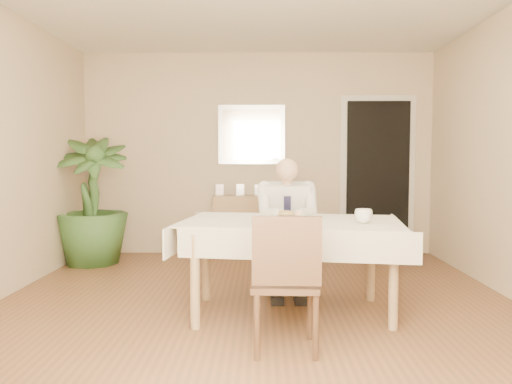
{
  "coord_description": "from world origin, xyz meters",
  "views": [
    {
      "loc": [
        0.05,
        -4.0,
        1.25
      ],
      "look_at": [
        0.0,
        0.35,
        0.95
      ],
      "focal_mm": 35.0,
      "sensor_mm": 36.0,
      "label": 1
    }
  ],
  "objects_px": {
    "dining_table": "(291,231)",
    "coffee_mug": "(364,216)",
    "seated_man": "(287,219)",
    "chair_far": "(286,239)",
    "chair_near": "(286,276)",
    "potted_palm": "(91,201)",
    "sideboard": "(251,226)"
  },
  "relations": [
    {
      "from": "coffee_mug",
      "to": "chair_near",
      "type": "bearing_deg",
      "value": -132.57
    },
    {
      "from": "seated_man",
      "to": "potted_palm",
      "type": "xyz_separation_m",
      "value": [
        -2.23,
        1.27,
        0.06
      ]
    },
    {
      "from": "dining_table",
      "to": "chair_far",
      "type": "bearing_deg",
      "value": 98.27
    },
    {
      "from": "dining_table",
      "to": "coffee_mug",
      "type": "relative_size",
      "value": 13.81
    },
    {
      "from": "chair_far",
      "to": "potted_palm",
      "type": "distance_m",
      "value": 2.46
    },
    {
      "from": "chair_far",
      "to": "coffee_mug",
      "type": "relative_size",
      "value": 6.11
    },
    {
      "from": "dining_table",
      "to": "sideboard",
      "type": "distance_m",
      "value": 2.43
    },
    {
      "from": "seated_man",
      "to": "potted_palm",
      "type": "relative_size",
      "value": 0.83
    },
    {
      "from": "chair_near",
      "to": "sideboard",
      "type": "bearing_deg",
      "value": 97.43
    },
    {
      "from": "chair_far",
      "to": "sideboard",
      "type": "xyz_separation_m",
      "value": [
        -0.36,
        1.51,
        -0.07
      ]
    },
    {
      "from": "dining_table",
      "to": "chair_near",
      "type": "distance_m",
      "value": 0.85
    },
    {
      "from": "dining_table",
      "to": "chair_near",
      "type": "xyz_separation_m",
      "value": [
        -0.08,
        -0.83,
        -0.16
      ]
    },
    {
      "from": "coffee_mug",
      "to": "potted_palm",
      "type": "xyz_separation_m",
      "value": [
        -2.78,
        2.02,
        -0.06
      ]
    },
    {
      "from": "dining_table",
      "to": "seated_man",
      "type": "distance_m",
      "value": 0.59
    },
    {
      "from": "chair_far",
      "to": "dining_table",
      "type": "bearing_deg",
      "value": -92.56
    },
    {
      "from": "chair_far",
      "to": "chair_near",
      "type": "bearing_deg",
      "value": -95.36
    },
    {
      "from": "seated_man",
      "to": "coffee_mug",
      "type": "relative_size",
      "value": 9.26
    },
    {
      "from": "seated_man",
      "to": "chair_far",
      "type": "bearing_deg",
      "value": 90.0
    },
    {
      "from": "potted_palm",
      "to": "chair_far",
      "type": "bearing_deg",
      "value": -23.94
    },
    {
      "from": "chair_near",
      "to": "potted_palm",
      "type": "bearing_deg",
      "value": 131.01
    },
    {
      "from": "coffee_mug",
      "to": "sideboard",
      "type": "xyz_separation_m",
      "value": [
        -0.91,
        2.54,
        -0.42
      ]
    },
    {
      "from": "dining_table",
      "to": "chair_far",
      "type": "height_order",
      "value": "chair_far"
    },
    {
      "from": "coffee_mug",
      "to": "sideboard",
      "type": "distance_m",
      "value": 2.73
    },
    {
      "from": "dining_table",
      "to": "coffee_mug",
      "type": "height_order",
      "value": "coffee_mug"
    },
    {
      "from": "chair_far",
      "to": "sideboard",
      "type": "bearing_deg",
      "value": 101.01
    },
    {
      "from": "chair_far",
      "to": "potted_palm",
      "type": "bearing_deg",
      "value": 153.5
    },
    {
      "from": "sideboard",
      "to": "potted_palm",
      "type": "xyz_separation_m",
      "value": [
        -1.87,
        -0.52,
        0.36
      ]
    },
    {
      "from": "coffee_mug",
      "to": "potted_palm",
      "type": "relative_size",
      "value": 0.09
    },
    {
      "from": "chair_far",
      "to": "seated_man",
      "type": "distance_m",
      "value": 0.36
    },
    {
      "from": "chair_near",
      "to": "seated_man",
      "type": "relative_size",
      "value": 0.72
    },
    {
      "from": "dining_table",
      "to": "coffee_mug",
      "type": "distance_m",
      "value": 0.58
    },
    {
      "from": "dining_table",
      "to": "sideboard",
      "type": "xyz_separation_m",
      "value": [
        -0.36,
        2.39,
        -0.28
      ]
    }
  ]
}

